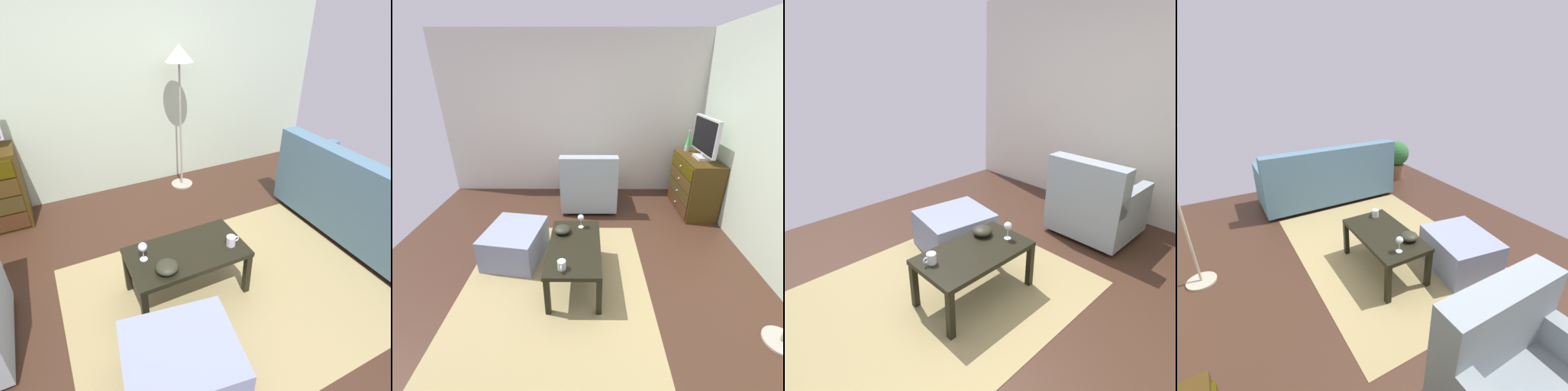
% 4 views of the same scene
% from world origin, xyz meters
% --- Properties ---
extents(ground_plane, '(5.56, 4.65, 0.05)m').
position_xyz_m(ground_plane, '(0.00, 0.00, -0.03)').
color(ground_plane, '#3E261A').
extents(wall_plain_left, '(0.12, 4.65, 2.62)m').
position_xyz_m(wall_plain_left, '(-2.54, 0.00, 1.31)').
color(wall_plain_left, silver).
rests_on(wall_plain_left, ground_plane).
extents(area_rug, '(2.60, 1.90, 0.01)m').
position_xyz_m(area_rug, '(0.20, -0.20, 0.00)').
color(area_rug, '#9C8A59').
rests_on(area_rug, ground_plane).
extents(dresser, '(0.96, 0.49, 0.86)m').
position_xyz_m(dresser, '(-1.69, 1.77, 0.43)').
color(dresser, '#412D0E').
rests_on(dresser, ground_plane).
extents(tv, '(0.78, 0.18, 0.59)m').
position_xyz_m(tv, '(-1.65, 1.80, 1.17)').
color(tv, silver).
rests_on(tv, dresser).
extents(lava_lamp, '(0.09, 0.09, 0.33)m').
position_xyz_m(lava_lamp, '(-2.07, 1.73, 1.01)').
color(lava_lamp, '#B7B7BC').
rests_on(lava_lamp, dresser).
extents(coffee_table, '(0.94, 0.52, 0.44)m').
position_xyz_m(coffee_table, '(-0.09, 0.00, 0.38)').
color(coffee_table, black).
rests_on(coffee_table, ground_plane).
extents(wine_glass, '(0.07, 0.07, 0.16)m').
position_xyz_m(wine_glass, '(-0.43, 0.06, 0.55)').
color(wine_glass, silver).
rests_on(wine_glass, coffee_table).
extents(mug, '(0.11, 0.08, 0.08)m').
position_xyz_m(mug, '(0.26, -0.09, 0.48)').
color(mug, silver).
rests_on(mug, coffee_table).
extents(bowl_decorative, '(0.17, 0.17, 0.08)m').
position_xyz_m(bowl_decorative, '(-0.32, -0.14, 0.48)').
color(bowl_decorative, '#2B2B1E').
rests_on(bowl_decorative, coffee_table).
extents(armchair, '(0.80, 0.85, 0.92)m').
position_xyz_m(armchair, '(-1.77, 0.15, 0.37)').
color(armchair, '#332319').
rests_on(armchair, ground_plane).
extents(ottoman, '(0.78, 0.70, 0.39)m').
position_xyz_m(ottoman, '(-0.47, -0.72, 0.20)').
color(ottoman, '#7E89AB').
rests_on(ottoman, ground_plane).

